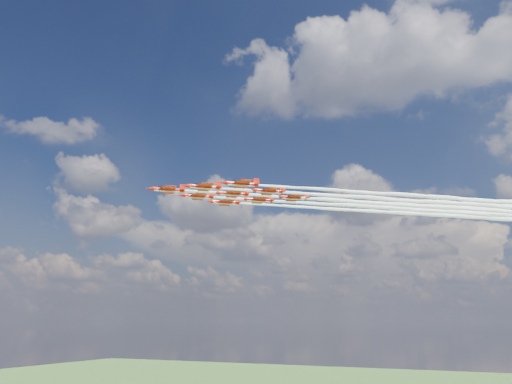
# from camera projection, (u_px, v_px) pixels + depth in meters

# --- Properties ---
(jet_lead) EXTENTS (90.20, 74.44, 3.09)m
(jet_lead) POSITION_uv_depth(u_px,v_px,m) (323.00, 199.00, 173.48)
(jet_lead) COLOR red
(jet_row2_port) EXTENTS (90.20, 74.44, 3.09)m
(jet_row2_port) POSITION_uv_depth(u_px,v_px,m) (359.00, 197.00, 170.14)
(jet_row2_port) COLOR red
(jet_row2_starb) EXTENTS (90.20, 74.44, 3.09)m
(jet_row2_starb) POSITION_uv_depth(u_px,v_px,m) (344.00, 205.00, 182.05)
(jet_row2_starb) COLOR red
(jet_row3_port) EXTENTS (90.20, 74.44, 3.09)m
(jet_row3_port) POSITION_uv_depth(u_px,v_px,m) (397.00, 195.00, 166.80)
(jet_row3_port) COLOR red
(jet_row3_centre) EXTENTS (90.20, 74.44, 3.09)m
(jet_row3_centre) POSITION_uv_depth(u_px,v_px,m) (379.00, 203.00, 178.71)
(jet_row3_centre) COLOR red
(jet_row3_starb) EXTENTS (90.20, 74.44, 3.09)m
(jet_row3_starb) POSITION_uv_depth(u_px,v_px,m) (362.00, 210.00, 190.62)
(jet_row3_starb) COLOR red
(jet_row4_port) EXTENTS (90.20, 74.44, 3.09)m
(jet_row4_port) POSITION_uv_depth(u_px,v_px,m) (415.00, 201.00, 175.37)
(jet_row4_port) COLOR red
(jet_row4_starb) EXTENTS (90.20, 74.44, 3.09)m
(jet_row4_starb) POSITION_uv_depth(u_px,v_px,m) (396.00, 208.00, 187.28)
(jet_row4_starb) COLOR red
(jet_tail) EXTENTS (90.20, 74.44, 3.09)m
(jet_tail) POSITION_uv_depth(u_px,v_px,m) (431.00, 206.00, 183.94)
(jet_tail) COLOR red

